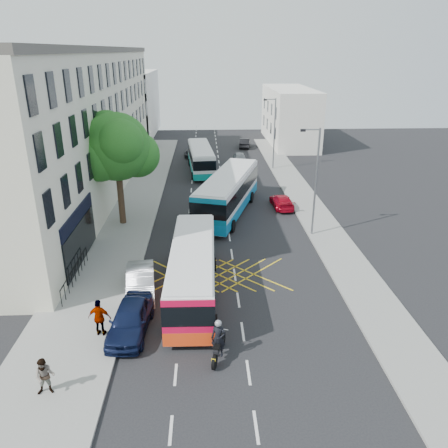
{
  "coord_description": "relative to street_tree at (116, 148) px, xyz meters",
  "views": [
    {
      "loc": [
        -1.76,
        -18.34,
        13.21
      ],
      "look_at": [
        -0.54,
        9.16,
        2.2
      ],
      "focal_mm": 35.0,
      "sensor_mm": 36.0,
      "label": 1
    }
  ],
  "objects": [
    {
      "name": "pavement_left",
      "position": [
        0.01,
        0.03,
        -6.22
      ],
      "size": [
        5.0,
        70.0,
        0.15
      ],
      "primitive_type": "cube",
      "color": "gray",
      "rests_on": "ground"
    },
    {
      "name": "ground",
      "position": [
        8.51,
        -14.97,
        -6.29
      ],
      "size": [
        120.0,
        120.0,
        0.0
      ],
      "primitive_type": "plane",
      "color": "black",
      "rests_on": "ground"
    },
    {
      "name": "red_hatchback",
      "position": [
        13.58,
        3.48,
        -5.71
      ],
      "size": [
        1.88,
        4.11,
        1.16
      ],
      "primitive_type": "imported",
      "rotation": [
        0.0,
        0.0,
        3.21
      ],
      "color": "#AF071B",
      "rests_on": "ground"
    },
    {
      "name": "parked_car_blue",
      "position": [
        2.91,
        -14.75,
        -5.52
      ],
      "size": [
        2.12,
        4.63,
        1.54
      ],
      "primitive_type": "imported",
      "rotation": [
        0.0,
        0.0,
        -0.07
      ],
      "color": "#0D1535",
      "rests_on": "ground"
    },
    {
      "name": "motorbike",
      "position": [
        7.23,
        -16.89,
        -5.34
      ],
      "size": [
        0.87,
        2.24,
        2.03
      ],
      "rotation": [
        0.0,
        0.0,
        -0.27
      ],
      "color": "black",
      "rests_on": "ground"
    },
    {
      "name": "railings",
      "position": [
        -1.19,
        -9.67,
        -5.57
      ],
      "size": [
        0.08,
        5.6,
        1.14
      ],
      "primitive_type": null,
      "color": "black",
      "rests_on": "pavement_left"
    },
    {
      "name": "bus_mid",
      "position": [
        8.67,
        2.29,
        -4.48
      ],
      "size": [
        6.3,
        12.5,
        3.43
      ],
      "rotation": [
        0.0,
        0.0,
        -0.3
      ],
      "color": "silver",
      "rests_on": "ground"
    },
    {
      "name": "pedestrian_near",
      "position": [
        0.16,
        -18.99,
        -5.31
      ],
      "size": [
        0.87,
        0.71,
        1.66
      ],
      "primitive_type": "imported",
      "rotation": [
        0.0,
        0.0,
        0.11
      ],
      "color": "gray",
      "rests_on": "pavement_left"
    },
    {
      "name": "bus_far",
      "position": [
        6.27,
        16.43,
        -4.75
      ],
      "size": [
        3.29,
        10.59,
        2.93
      ],
      "rotation": [
        0.0,
        0.0,
        0.08
      ],
      "color": "silver",
      "rests_on": "ground"
    },
    {
      "name": "distant_car_dark",
      "position": [
        12.57,
        29.6,
        -5.62
      ],
      "size": [
        1.94,
        4.21,
        1.34
      ],
      "primitive_type": "imported",
      "rotation": [
        0.0,
        0.0,
        3.01
      ],
      "color": "black",
      "rests_on": "ground"
    },
    {
      "name": "terrace_main",
      "position": [
        -5.49,
        9.52,
        0.46
      ],
      "size": [
        8.3,
        45.0,
        13.5
      ],
      "color": "beige",
      "rests_on": "ground"
    },
    {
      "name": "terrace_far",
      "position": [
        -5.49,
        40.03,
        -1.29
      ],
      "size": [
        8.0,
        20.0,
        10.0
      ],
      "primitive_type": "cube",
      "color": "silver",
      "rests_on": "ground"
    },
    {
      "name": "lamp_far",
      "position": [
        14.71,
        17.03,
        -1.68
      ],
      "size": [
        1.45,
        0.15,
        8.0
      ],
      "color": "slate",
      "rests_on": "pavement_right"
    },
    {
      "name": "distant_car_grey",
      "position": [
        5.56,
        24.56,
        -5.54
      ],
      "size": [
        3.21,
        5.69,
        1.5
      ],
      "primitive_type": "imported",
      "rotation": [
        0.0,
        0.0,
        -0.14
      ],
      "color": "#3B3C42",
      "rests_on": "ground"
    },
    {
      "name": "lamp_near",
      "position": [
        14.71,
        -2.97,
        -1.68
      ],
      "size": [
        1.45,
        0.15,
        8.0
      ],
      "color": "slate",
      "rests_on": "pavement_right"
    },
    {
      "name": "parked_car_silver",
      "position": [
        2.91,
        -10.94,
        -5.55
      ],
      "size": [
        2.11,
        4.64,
        1.48
      ],
      "primitive_type": "imported",
      "rotation": [
        0.0,
        0.0,
        0.12
      ],
      "color": "#B3B5BC",
      "rests_on": "ground"
    },
    {
      "name": "building_right",
      "position": [
        19.51,
        33.03,
        -2.29
      ],
      "size": [
        6.0,
        18.0,
        8.0
      ],
      "primitive_type": "cube",
      "color": "silver",
      "rests_on": "ground"
    },
    {
      "name": "distant_car_silver",
      "position": [
        11.11,
        20.69,
        -5.63
      ],
      "size": [
        1.59,
        3.88,
        1.32
      ],
      "primitive_type": "imported",
      "rotation": [
        0.0,
        0.0,
        3.15
      ],
      "color": "#989B9F",
      "rests_on": "ground"
    },
    {
      "name": "street_tree",
      "position": [
        0.0,
        0.0,
        0.0
      ],
      "size": [
        6.3,
        5.7,
        8.8
      ],
      "color": "#382619",
      "rests_on": "pavement_left"
    },
    {
      "name": "pedestrian_far",
      "position": [
        1.51,
        -15.09,
        -5.17
      ],
      "size": [
        1.19,
        0.63,
        1.94
      ],
      "primitive_type": "imported",
      "rotation": [
        0.0,
        0.0,
        3.0
      ],
      "color": "gray",
      "rests_on": "pavement_left"
    },
    {
      "name": "pavement_right",
      "position": [
        16.01,
        0.03,
        -6.22
      ],
      "size": [
        3.0,
        70.0,
        0.15
      ],
      "primitive_type": "cube",
      "color": "gray",
      "rests_on": "ground"
    },
    {
      "name": "bus_near",
      "position": [
        5.96,
        -11.22,
        -4.72
      ],
      "size": [
        2.79,
        10.67,
        2.99
      ],
      "rotation": [
        0.0,
        0.0,
        -0.02
      ],
      "color": "silver",
      "rests_on": "ground"
    }
  ]
}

